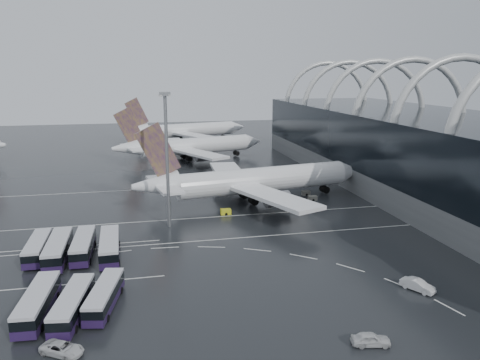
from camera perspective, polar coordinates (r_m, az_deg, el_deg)
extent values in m
plane|color=black|center=(90.65, -3.44, -6.87)|extent=(420.00, 420.00, 0.00)
cube|color=slate|center=(131.38, 22.78, -0.20)|extent=(42.00, 160.00, 6.00)
cube|color=black|center=(129.62, 23.17, 4.11)|extent=(42.00, 160.00, 14.00)
torus|color=silver|center=(117.86, 24.86, 5.61)|extent=(33.80, 1.80, 33.80)
torus|color=silver|center=(133.40, 19.97, 6.77)|extent=(33.80, 1.80, 33.80)
torus|color=silver|center=(149.73, 16.11, 7.66)|extent=(33.80, 1.80, 33.80)
torus|color=silver|center=(166.63, 13.00, 8.34)|extent=(33.80, 1.80, 33.80)
torus|color=silver|center=(183.94, 10.47, 8.88)|extent=(33.80, 1.80, 33.80)
cube|color=white|center=(88.79, -3.23, -7.30)|extent=(120.00, 0.25, 0.01)
cube|color=white|center=(101.89, -4.50, -4.60)|extent=(120.00, 0.25, 0.01)
cube|color=white|center=(128.66, -6.24, -0.87)|extent=(120.00, 0.25, 0.01)
cube|color=white|center=(75.71, -20.05, -11.85)|extent=(28.00, 0.25, 0.01)
cube|color=white|center=(90.39, -18.78, -7.63)|extent=(28.00, 0.25, 0.01)
cylinder|color=white|center=(113.89, 2.93, 0.07)|extent=(43.47, 13.33, 5.98)
cone|color=white|center=(126.16, 13.11, 1.03)|extent=(7.13, 6.96, 5.98)
cone|color=white|center=(105.34, -10.33, -0.63)|extent=(11.19, 7.67, 5.98)
cube|color=#3B1760|center=(104.03, -9.94, 3.51)|extent=(9.90, 2.33, 12.68)
cube|color=white|center=(105.76, -9.23, -0.53)|extent=(7.78, 19.09, 0.52)
cube|color=white|center=(101.03, 3.92, -2.00)|extent=(16.34, 26.62, 0.83)
cube|color=white|center=(124.02, -1.34, 0.87)|extent=(8.14, 26.03, 0.83)
cylinder|color=slate|center=(105.98, 4.54, -2.33)|extent=(6.19, 4.43, 3.51)
cylinder|color=slate|center=(122.29, 0.63, -0.19)|extent=(6.19, 4.43, 3.51)
cube|color=black|center=(113.25, 1.01, -2.14)|extent=(13.33, 8.64, 2.27)
cylinder|color=white|center=(167.91, -5.35, 4.19)|extent=(39.99, 15.49, 5.73)
cone|color=white|center=(177.46, 1.55, 4.73)|extent=(7.17, 7.03, 5.73)
cone|color=white|center=(160.46, -13.65, 3.82)|extent=(10.99, 8.01, 5.73)
cube|color=#3B1760|center=(159.71, -13.45, 6.44)|extent=(9.36, 2.95, 12.14)
cube|color=white|center=(160.91, -12.97, 3.88)|extent=(8.74, 18.32, 0.49)
cube|color=white|center=(155.25, -5.02, 3.25)|extent=(17.19, 25.18, 0.79)
cube|color=white|center=(178.12, -8.00, 4.44)|extent=(7.97, 24.96, 0.79)
cylinder|color=slate|center=(159.81, -4.49, 2.89)|extent=(6.10, 4.61, 3.36)
cylinder|color=slate|center=(176.15, -6.70, 3.80)|extent=(6.10, 4.61, 3.36)
cube|color=black|center=(167.19, -6.58, 2.75)|extent=(13.05, 9.08, 2.17)
cylinder|color=white|center=(211.98, -6.00, 6.09)|extent=(40.28, 15.51, 5.97)
cone|color=white|center=(221.05, -0.35, 6.45)|extent=(7.44, 7.29, 5.97)
cone|color=white|center=(204.50, -12.65, 5.88)|extent=(11.44, 8.29, 5.97)
cube|color=#3B1760|center=(203.97, -12.47, 8.03)|extent=(9.77, 3.01, 12.66)
cube|color=white|center=(205.00, -12.09, 5.93)|extent=(8.99, 19.10, 0.51)
cube|color=white|center=(198.67, -5.80, 5.45)|extent=(17.78, 26.29, 0.82)
cube|color=white|center=(222.75, -8.16, 6.21)|extent=(8.12, 25.98, 0.82)
cylinder|color=slate|center=(203.35, -5.33, 5.11)|extent=(6.34, 4.77, 3.50)
cylinder|color=slate|center=(220.59, -7.08, 5.69)|extent=(6.34, 4.77, 3.50)
cube|color=black|center=(211.13, -7.02, 4.91)|extent=(13.58, 9.39, 2.26)
cube|color=#251440|center=(87.64, -23.39, -8.08)|extent=(2.86, 12.61, 1.07)
cube|color=black|center=(87.25, -23.46, -7.37)|extent=(2.92, 12.35, 1.26)
cube|color=silver|center=(86.97, -23.51, -6.84)|extent=(2.86, 12.61, 0.44)
cylinder|color=black|center=(83.83, -22.94, -9.29)|extent=(0.34, 0.97, 0.97)
cylinder|color=black|center=(84.38, -24.76, -9.32)|extent=(0.34, 0.97, 0.97)
cylinder|color=black|center=(91.24, -22.08, -7.39)|extent=(0.34, 0.97, 0.97)
cylinder|color=black|center=(91.75, -23.75, -7.44)|extent=(0.34, 0.97, 0.97)
cube|color=#251440|center=(85.25, -21.25, -8.41)|extent=(3.13, 13.98, 1.18)
cube|color=black|center=(84.80, -21.33, -7.60)|extent=(3.19, 13.70, 1.40)
cube|color=silver|center=(84.49, -21.38, -7.00)|extent=(3.13, 13.98, 0.48)
cylinder|color=black|center=(81.06, -20.63, -9.81)|extent=(0.38, 1.08, 1.07)
cylinder|color=black|center=(81.58, -22.74, -9.85)|extent=(0.38, 1.08, 1.07)
cylinder|color=black|center=(89.31, -19.86, -7.61)|extent=(0.38, 1.08, 1.07)
cylinder|color=black|center=(89.78, -21.77, -7.66)|extent=(0.38, 1.08, 1.07)
cube|color=#251440|center=(85.69, -18.53, -8.11)|extent=(3.17, 13.31, 1.12)
cube|color=black|center=(85.27, -18.59, -7.34)|extent=(3.23, 13.05, 1.33)
cube|color=silver|center=(84.97, -18.63, -6.78)|extent=(3.17, 13.31, 0.46)
cylinder|color=black|center=(81.74, -17.85, -9.41)|extent=(0.37, 1.03, 1.02)
cylinder|color=black|center=(82.13, -19.85, -9.46)|extent=(0.37, 1.03, 1.02)
cylinder|color=black|center=(89.61, -17.29, -7.36)|extent=(0.37, 1.03, 1.02)
cylinder|color=black|center=(89.97, -19.10, -7.41)|extent=(0.37, 1.03, 1.02)
cube|color=#251440|center=(83.84, -15.57, -8.35)|extent=(3.50, 13.84, 1.16)
cube|color=black|center=(83.40, -15.62, -7.54)|extent=(3.55, 13.57, 1.38)
cube|color=silver|center=(83.08, -15.66, -6.94)|extent=(3.50, 13.84, 0.48)
cylinder|color=black|center=(79.87, -14.53, -9.71)|extent=(0.40, 1.07, 1.06)
cylinder|color=black|center=(79.99, -16.67, -9.82)|extent=(0.40, 1.07, 1.06)
cylinder|color=black|center=(88.07, -14.54, -7.53)|extent=(0.40, 1.07, 1.06)
cylinder|color=black|center=(88.17, -16.47, -7.63)|extent=(0.40, 1.07, 1.06)
cube|color=#251440|center=(68.11, -23.37, -14.21)|extent=(3.86, 13.39, 1.12)
cube|color=black|center=(67.58, -23.47, -13.29)|extent=(3.90, 13.13, 1.32)
cube|color=silver|center=(67.20, -23.54, -12.60)|extent=(3.86, 13.39, 0.46)
cylinder|color=black|center=(64.33, -23.05, -16.27)|extent=(0.43, 1.04, 1.02)
cylinder|color=black|center=(65.11, -25.55, -16.15)|extent=(0.43, 1.04, 1.02)
cylinder|color=black|center=(71.60, -21.36, -13.01)|extent=(0.43, 1.04, 1.02)
cylinder|color=black|center=(72.30, -23.60, -12.96)|extent=(0.43, 1.04, 1.02)
cube|color=#251440|center=(66.25, -19.69, -14.70)|extent=(4.61, 12.99, 1.08)
cube|color=black|center=(65.73, -19.77, -13.79)|extent=(4.63, 12.75, 1.27)
cube|color=silver|center=(65.36, -19.83, -13.12)|extent=(4.61, 12.99, 0.44)
cylinder|color=black|center=(62.65, -19.41, -16.79)|extent=(0.48, 1.02, 0.98)
cylinder|color=black|center=(63.41, -21.89, -16.63)|extent=(0.48, 1.02, 0.98)
cylinder|color=black|center=(69.59, -17.67, -13.50)|extent=(0.48, 1.02, 0.98)
cylinder|color=black|center=(70.27, -19.89, -13.41)|extent=(0.48, 1.02, 0.98)
cube|color=#251440|center=(67.36, -16.15, -13.99)|extent=(4.94, 12.40, 1.02)
cube|color=black|center=(66.87, -16.21, -13.14)|extent=(4.94, 12.17, 1.21)
cube|color=silver|center=(66.52, -16.26, -12.51)|extent=(4.94, 12.40, 0.42)
cylinder|color=black|center=(63.91, -15.85, -15.91)|extent=(0.50, 0.98, 0.93)
cylinder|color=black|center=(64.59, -18.16, -15.76)|extent=(0.50, 0.98, 0.93)
cylinder|color=black|center=(70.59, -14.30, -12.90)|extent=(0.50, 0.98, 0.93)
cylinder|color=black|center=(71.20, -16.38, -12.81)|extent=(0.50, 0.98, 0.93)
imported|color=silver|center=(59.04, -20.87, -18.66)|extent=(5.48, 4.56, 1.39)
imported|color=silver|center=(59.01, 15.65, -18.18)|extent=(4.80, 2.70, 1.54)
imported|color=silver|center=(73.82, 20.84, -11.88)|extent=(4.03, 5.17, 1.64)
cylinder|color=gray|center=(93.98, -8.87, 2.08)|extent=(0.66, 0.66, 26.41)
cube|color=gray|center=(92.39, -9.16, 10.32)|extent=(2.08, 2.08, 0.75)
cube|color=silver|center=(92.40, -9.16, 10.14)|extent=(1.89, 1.89, 0.38)
cube|color=slate|center=(120.93, 8.04, -1.56)|extent=(2.05, 1.21, 1.12)
cube|color=gold|center=(103.73, -1.75, -3.89)|extent=(2.27, 1.34, 1.24)
cube|color=slate|center=(116.19, 8.84, -2.19)|extent=(2.08, 1.23, 1.14)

